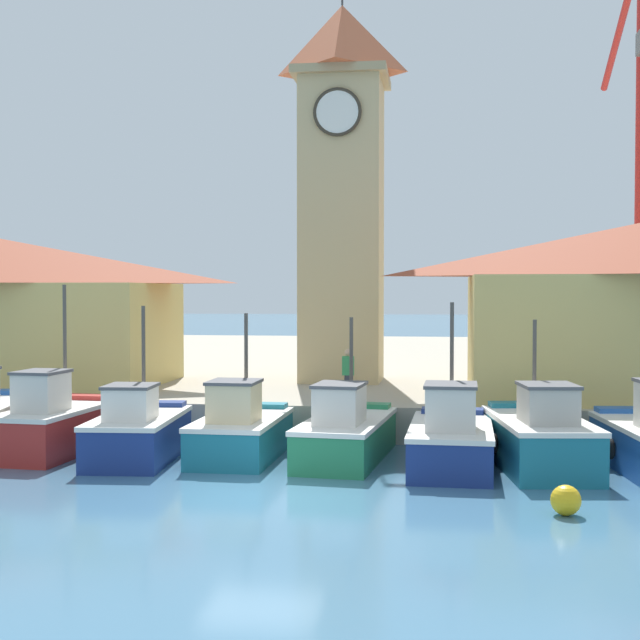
{
  "coord_description": "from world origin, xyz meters",
  "views": [
    {
      "loc": [
        3.81,
        -18.68,
        4.4
      ],
      "look_at": [
        0.08,
        8.73,
        3.5
      ],
      "focal_mm": 50.0,
      "sensor_mm": 36.0,
      "label": 1
    }
  ],
  "objects_px": {
    "clock_tower": "(342,183)",
    "dock_worker_near_tower": "(348,375)",
    "fishing_boat_mid_left": "(241,431)",
    "fishing_boat_center": "(346,433)",
    "fishing_boat_left_outer": "(55,424)",
    "mooring_buoy": "(566,500)",
    "port_crane_near": "(639,213)",
    "fishing_boat_right_inner": "(540,438)",
    "fishing_boat_left_inner": "(138,432)",
    "fishing_boat_mid_right": "(451,439)"
  },
  "relations": [
    {
      "from": "clock_tower",
      "to": "dock_worker_near_tower",
      "type": "height_order",
      "value": "clock_tower"
    },
    {
      "from": "fishing_boat_mid_left",
      "to": "fishing_boat_center",
      "type": "relative_size",
      "value": 0.86
    },
    {
      "from": "fishing_boat_left_outer",
      "to": "fishing_boat_center",
      "type": "xyz_separation_m",
      "value": [
        7.88,
        0.21,
        -0.1
      ]
    },
    {
      "from": "fishing_boat_left_outer",
      "to": "clock_tower",
      "type": "bearing_deg",
      "value": 56.61
    },
    {
      "from": "mooring_buoy",
      "to": "dock_worker_near_tower",
      "type": "relative_size",
      "value": 0.37
    },
    {
      "from": "port_crane_near",
      "to": "mooring_buoy",
      "type": "relative_size",
      "value": 32.6
    },
    {
      "from": "fishing_boat_mid_left",
      "to": "mooring_buoy",
      "type": "height_order",
      "value": "fishing_boat_mid_left"
    },
    {
      "from": "fishing_boat_left_outer",
      "to": "fishing_boat_right_inner",
      "type": "height_order",
      "value": "fishing_boat_left_outer"
    },
    {
      "from": "fishing_boat_left_outer",
      "to": "clock_tower",
      "type": "height_order",
      "value": "clock_tower"
    },
    {
      "from": "dock_worker_near_tower",
      "to": "fishing_boat_mid_left",
      "type": "bearing_deg",
      "value": -127.87
    },
    {
      "from": "fishing_boat_left_inner",
      "to": "port_crane_near",
      "type": "height_order",
      "value": "port_crane_near"
    },
    {
      "from": "fishing_boat_right_inner",
      "to": "clock_tower",
      "type": "distance_m",
      "value": 14.29
    },
    {
      "from": "fishing_boat_left_outer",
      "to": "fishing_boat_mid_right",
      "type": "xyz_separation_m",
      "value": [
        10.58,
        -0.5,
        -0.07
      ]
    },
    {
      "from": "fishing_boat_left_outer",
      "to": "fishing_boat_left_inner",
      "type": "height_order",
      "value": "fishing_boat_left_outer"
    },
    {
      "from": "mooring_buoy",
      "to": "fishing_boat_right_inner",
      "type": "bearing_deg",
      "value": 90.07
    },
    {
      "from": "dock_worker_near_tower",
      "to": "port_crane_near",
      "type": "bearing_deg",
      "value": 55.03
    },
    {
      "from": "fishing_boat_center",
      "to": "dock_worker_near_tower",
      "type": "xyz_separation_m",
      "value": [
        -0.27,
        3.16,
        1.21
      ]
    },
    {
      "from": "fishing_boat_mid_left",
      "to": "mooring_buoy",
      "type": "distance_m",
      "value": 9.2
    },
    {
      "from": "fishing_boat_left_outer",
      "to": "clock_tower",
      "type": "distance_m",
      "value": 14.31
    },
    {
      "from": "fishing_boat_left_inner",
      "to": "port_crane_near",
      "type": "distance_m",
      "value": 27.71
    },
    {
      "from": "fishing_boat_mid_right",
      "to": "fishing_boat_center",
      "type": "bearing_deg",
      "value": 165.12
    },
    {
      "from": "fishing_boat_mid_left",
      "to": "fishing_boat_center",
      "type": "height_order",
      "value": "fishing_boat_mid_left"
    },
    {
      "from": "fishing_boat_mid_right",
      "to": "clock_tower",
      "type": "relative_size",
      "value": 0.31
    },
    {
      "from": "fishing_boat_right_inner",
      "to": "clock_tower",
      "type": "relative_size",
      "value": 0.32
    },
    {
      "from": "fishing_boat_right_inner",
      "to": "dock_worker_near_tower",
      "type": "relative_size",
      "value": 3.06
    },
    {
      "from": "fishing_boat_center",
      "to": "fishing_boat_mid_right",
      "type": "bearing_deg",
      "value": -14.88
    },
    {
      "from": "fishing_boat_mid_right",
      "to": "fishing_boat_right_inner",
      "type": "relative_size",
      "value": 0.97
    },
    {
      "from": "fishing_boat_center",
      "to": "port_crane_near",
      "type": "relative_size",
      "value": 0.26
    },
    {
      "from": "fishing_boat_mid_left",
      "to": "dock_worker_near_tower",
      "type": "relative_size",
      "value": 2.76
    },
    {
      "from": "fishing_boat_mid_left",
      "to": "fishing_boat_center",
      "type": "distance_m",
      "value": 2.78
    },
    {
      "from": "fishing_boat_left_inner",
      "to": "clock_tower",
      "type": "relative_size",
      "value": 0.29
    },
    {
      "from": "fishing_boat_mid_right",
      "to": "fishing_boat_left_outer",
      "type": "bearing_deg",
      "value": 177.27
    },
    {
      "from": "fishing_boat_center",
      "to": "clock_tower",
      "type": "distance_m",
      "value": 12.6
    },
    {
      "from": "fishing_boat_right_inner",
      "to": "port_crane_near",
      "type": "xyz_separation_m",
      "value": [
        6.63,
        20.54,
        7.25
      ]
    },
    {
      "from": "fishing_boat_left_inner",
      "to": "fishing_boat_mid_left",
      "type": "distance_m",
      "value": 2.67
    },
    {
      "from": "mooring_buoy",
      "to": "dock_worker_near_tower",
      "type": "height_order",
      "value": "dock_worker_near_tower"
    },
    {
      "from": "fishing_boat_center",
      "to": "fishing_boat_mid_right",
      "type": "distance_m",
      "value": 2.8
    },
    {
      "from": "fishing_boat_mid_left",
      "to": "fishing_boat_right_inner",
      "type": "bearing_deg",
      "value": -3.48
    },
    {
      "from": "fishing_boat_center",
      "to": "fishing_boat_right_inner",
      "type": "height_order",
      "value": "fishing_boat_center"
    },
    {
      "from": "fishing_boat_left_inner",
      "to": "mooring_buoy",
      "type": "height_order",
      "value": "fishing_boat_left_inner"
    },
    {
      "from": "fishing_boat_center",
      "to": "port_crane_near",
      "type": "bearing_deg",
      "value": 60.08
    },
    {
      "from": "fishing_boat_left_inner",
      "to": "clock_tower",
      "type": "bearing_deg",
      "value": 68.59
    },
    {
      "from": "fishing_boat_left_outer",
      "to": "fishing_boat_mid_left",
      "type": "xyz_separation_m",
      "value": [
        5.1,
        0.14,
        -0.09
      ]
    },
    {
      "from": "dock_worker_near_tower",
      "to": "fishing_boat_mid_right",
      "type": "bearing_deg",
      "value": -52.51
    },
    {
      "from": "fishing_boat_right_inner",
      "to": "clock_tower",
      "type": "xyz_separation_m",
      "value": [
        -6.08,
        10.46,
        7.61
      ]
    },
    {
      "from": "fishing_boat_right_inner",
      "to": "port_crane_near",
      "type": "distance_m",
      "value": 22.78
    },
    {
      "from": "fishing_boat_mid_left",
      "to": "dock_worker_near_tower",
      "type": "height_order",
      "value": "fishing_boat_mid_left"
    },
    {
      "from": "port_crane_near",
      "to": "fishing_boat_left_outer",
      "type": "bearing_deg",
      "value": -133.81
    },
    {
      "from": "port_crane_near",
      "to": "dock_worker_near_tower",
      "type": "relative_size",
      "value": 12.07
    },
    {
      "from": "fishing_boat_mid_right",
      "to": "fishing_boat_left_inner",
      "type": "bearing_deg",
      "value": 179.94
    }
  ]
}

